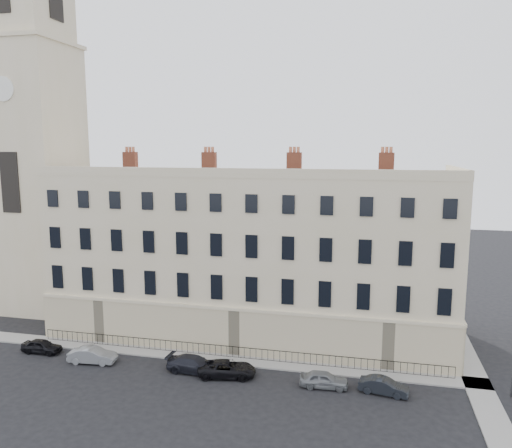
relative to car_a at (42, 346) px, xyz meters
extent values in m
plane|color=black|center=(22.27, -2.83, -0.59)|extent=(160.00, 160.00, 0.00)
cube|color=beige|center=(16.27, 9.17, 6.91)|extent=(36.00, 12.00, 15.00)
cube|color=#BFB18F|center=(16.27, 3.09, 1.41)|extent=(36.10, 0.18, 4.00)
cube|color=#BFB18F|center=(34.35, 9.17, 1.41)|extent=(0.18, 12.10, 4.00)
cube|color=beige|center=(16.27, 3.32, 14.81)|extent=(36.00, 0.35, 0.80)
cube|color=beige|center=(34.12, 9.17, 14.81)|extent=(0.35, 12.00, 0.80)
cube|color=brown|center=(4.27, 9.17, 15.41)|extent=(1.30, 0.70, 2.00)
cube|color=brown|center=(12.27, 9.17, 15.41)|extent=(1.30, 0.70, 2.00)
cube|color=brown|center=(20.27, 9.17, 15.41)|extent=(1.30, 0.70, 2.00)
cube|color=brown|center=(28.27, 9.17, 15.41)|extent=(1.30, 0.70, 2.00)
cube|color=beige|center=(-7.73, 11.17, 13.41)|extent=(8.00, 8.00, 28.00)
cylinder|color=white|center=(-7.73, 7.11, 22.41)|extent=(2.40, 0.14, 2.40)
cube|color=gray|center=(12.27, 2.17, -0.53)|extent=(48.00, 2.00, 0.12)
cube|color=gray|center=(35.27, 5.17, -0.53)|extent=(2.00, 24.00, 0.12)
cube|color=black|center=(16.27, 2.57, 0.43)|extent=(35.00, 0.04, 0.04)
cube|color=black|center=(16.27, 2.57, -0.47)|extent=(35.00, 0.04, 0.04)
imported|color=black|center=(0.00, 0.00, 0.00)|extent=(3.45, 1.41, 1.17)
imported|color=gray|center=(5.32, -0.83, 0.05)|extent=(3.99, 1.75, 1.27)
imported|color=black|center=(14.04, -0.60, 0.06)|extent=(4.51, 2.02, 1.28)
imported|color=black|center=(16.74, -0.72, 0.03)|extent=(4.71, 2.76, 1.23)
imported|color=slate|center=(24.17, -0.83, 0.02)|extent=(3.63, 1.61, 1.21)
imported|color=black|center=(28.43, -0.85, -0.01)|extent=(3.66, 1.78, 1.16)
camera|label=1|loc=(27.01, -35.45, 16.93)|focal=35.00mm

